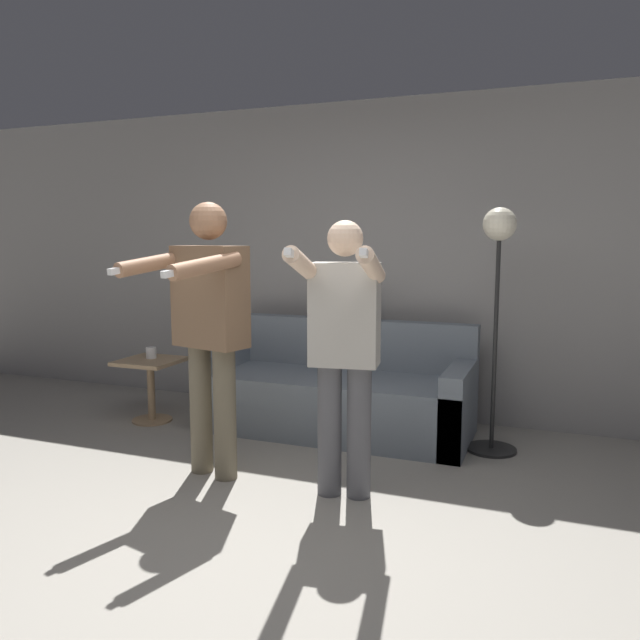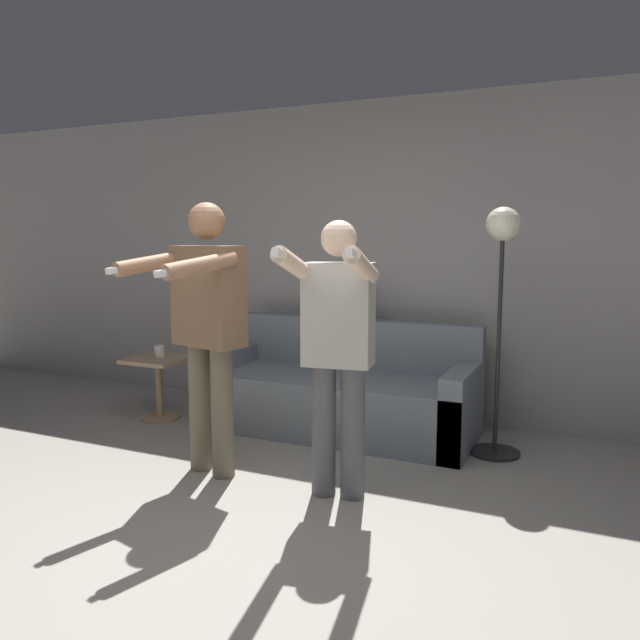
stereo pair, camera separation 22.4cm
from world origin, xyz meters
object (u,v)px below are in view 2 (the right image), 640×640
cup (159,351)px  floor_lamp (501,273)px  side_table (159,375)px  person_right (337,342)px  cat (350,308)px  person_left (207,319)px  couch (340,395)px

cup → floor_lamp: bearing=5.0°
floor_lamp → side_table: size_ratio=3.30×
person_right → cat: person_right is taller
person_left → cup: person_left is taller
couch → person_right: bearing=-68.3°
person_right → cup: (-1.97, 0.89, -0.35)m
cat → couch: bearing=-82.0°
cat → cup: (-1.46, -0.59, -0.37)m
cup → person_right: bearing=-24.2°
side_table → cup: 0.20m
cat → floor_lamp: floor_lamp is taller
person_left → cup: 1.47m
person_left → person_right: size_ratio=1.07×
couch → floor_lamp: floor_lamp is taller
cup → side_table: bearing=-66.8°
couch → cat: cat is taller
couch → person_right: person_right is taller
couch → cat: bearing=98.0°
person_left → cat: size_ratio=3.13×
couch → cat: 0.72m
couch → person_left: person_left is taller
side_table → cup: (-0.02, 0.04, 0.19)m
couch → side_table: bearing=-167.7°
person_left → cat: (0.37, 1.47, -0.07)m
couch → cup: couch is taller
person_right → floor_lamp: 1.37m
cat → floor_lamp: 1.32m
cat → side_table: bearing=-156.4°
person_right → cat: (-0.51, 1.48, 0.02)m
couch → person_left: (-0.41, -1.16, 0.71)m
cat → side_table: 1.67m
couch → cat: size_ratio=3.79×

